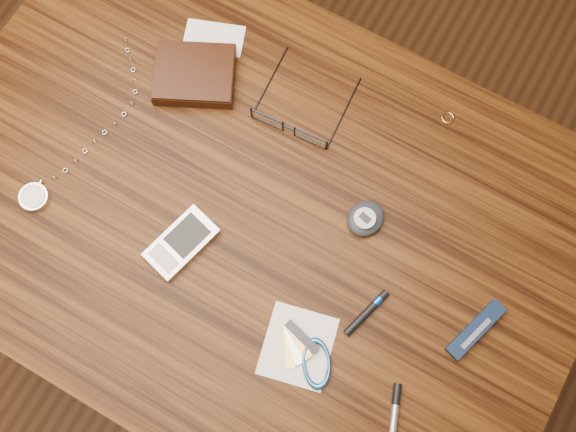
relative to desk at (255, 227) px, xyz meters
name	(u,v)px	position (x,y,z in m)	size (l,w,h in m)	color
ground	(268,288)	(0.00, 0.00, -0.65)	(3.80, 3.80, 0.00)	#472814
desk	(255,227)	(0.00, 0.00, 0.00)	(1.00, 0.70, 0.75)	#3D1F09
wallet_and_card	(195,74)	(-0.18, 0.14, 0.12)	(0.15, 0.19, 0.03)	black
eyeglasses	(291,125)	(-0.01, 0.14, 0.11)	(0.14, 0.14, 0.03)	black
gold_ring	(448,118)	(0.19, 0.27, 0.10)	(0.02, 0.02, 0.00)	tan
pocket_watch	(39,191)	(-0.29, -0.13, 0.11)	(0.08, 0.31, 0.01)	silver
pda_phone	(182,243)	(-0.06, -0.09, 0.11)	(0.08, 0.11, 0.02)	#B1B0B5
pedometer	(366,218)	(0.15, 0.07, 0.11)	(0.06, 0.07, 0.02)	#202429
notepad_keys	(307,355)	(0.17, -0.14, 0.11)	(0.13, 0.12, 0.01)	white
pocket_knife	(476,330)	(0.36, 0.00, 0.11)	(0.05, 0.10, 0.01)	#0B1C3A
silver_pen	(393,426)	(0.32, -0.17, 0.11)	(0.06, 0.13, 0.01)	silver
black_blue_pen	(368,311)	(0.22, -0.05, 0.11)	(0.03, 0.08, 0.01)	black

